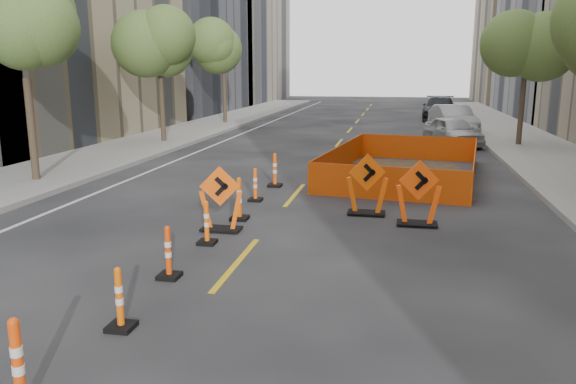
% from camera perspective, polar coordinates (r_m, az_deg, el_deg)
% --- Properties ---
extents(ground_plane, '(140.00, 140.00, 0.00)m').
position_cam_1_polar(ground_plane, '(7.31, -14.46, -17.42)').
color(ground_plane, black).
extents(sidewalk_left, '(4.00, 90.00, 0.15)m').
position_cam_1_polar(sidewalk_left, '(21.59, -22.44, 2.09)').
color(sidewalk_left, gray).
rests_on(sidewalk_left, ground).
extents(bld_left_d, '(12.00, 16.00, 14.00)m').
position_cam_1_polar(bld_left_d, '(49.20, -13.20, 16.07)').
color(bld_left_d, '#4C4C51').
rests_on(bld_left_d, ground).
extents(bld_left_e, '(12.00, 20.00, 20.00)m').
position_cam_1_polar(bld_left_e, '(64.74, -7.10, 18.00)').
color(bld_left_e, gray).
rests_on(bld_left_e, ground).
extents(bld_right_e, '(12.00, 14.00, 16.00)m').
position_cam_1_polar(bld_right_e, '(65.95, 24.43, 15.17)').
color(bld_right_e, tan).
rests_on(bld_right_e, ground).
extents(tree_l_b, '(2.80, 2.80, 5.95)m').
position_cam_1_polar(tree_l_b, '(19.34, -25.36, 14.03)').
color(tree_l_b, '#382B1E').
rests_on(tree_l_b, ground).
extents(tree_l_c, '(2.80, 2.80, 5.95)m').
position_cam_1_polar(tree_l_c, '(28.06, -12.93, 14.02)').
color(tree_l_c, '#382B1E').
rests_on(tree_l_c, ground).
extents(tree_l_d, '(2.80, 2.80, 5.95)m').
position_cam_1_polar(tree_l_d, '(37.43, -6.55, 13.76)').
color(tree_l_d, '#382B1E').
rests_on(tree_l_d, ground).
extents(tree_r_c, '(2.80, 2.80, 5.95)m').
position_cam_1_polar(tree_r_c, '(28.23, 23.10, 13.35)').
color(tree_r_c, '#382B1E').
rests_on(tree_r_c, ground).
extents(channelizer_2, '(0.43, 0.43, 1.08)m').
position_cam_1_polar(channelizer_2, '(6.80, -25.75, -15.56)').
color(channelizer_2, '#E94209').
rests_on(channelizer_2, ground).
extents(channelizer_3, '(0.36, 0.36, 0.92)m').
position_cam_1_polar(channelizer_3, '(8.29, -16.76, -10.31)').
color(channelizer_3, '#E25A09').
rests_on(channelizer_3, ground).
extents(channelizer_4, '(0.37, 0.37, 0.95)m').
position_cam_1_polar(channelizer_4, '(10.02, -12.08, -5.99)').
color(channelizer_4, '#DC3D09').
rests_on(channelizer_4, ground).
extents(channelizer_5, '(0.37, 0.37, 0.93)m').
position_cam_1_polar(channelizer_5, '(11.79, -8.27, -3.08)').
color(channelizer_5, '#F7570A').
rests_on(channelizer_5, ground).
extents(channelizer_6, '(0.41, 0.41, 1.05)m').
position_cam_1_polar(channelizer_6, '(13.58, -4.98, -0.67)').
color(channelizer_6, '#D95709').
rests_on(channelizer_6, ground).
extents(channelizer_7, '(0.37, 0.37, 0.93)m').
position_cam_1_polar(channelizer_7, '(15.50, -3.34, 0.76)').
color(channelizer_7, '#FF550A').
rests_on(channelizer_7, ground).
extents(channelizer_8, '(0.42, 0.42, 1.06)m').
position_cam_1_polar(channelizer_8, '(17.37, -1.35, 2.26)').
color(channelizer_8, '#DE4D09').
rests_on(channelizer_8, ground).
extents(chevron_sign_left, '(1.11, 0.82, 1.49)m').
position_cam_1_polar(chevron_sign_left, '(12.64, -6.86, -0.69)').
color(chevron_sign_left, '#EB5109').
rests_on(chevron_sign_left, ground).
extents(chevron_sign_center, '(1.19, 0.96, 1.55)m').
position_cam_1_polar(chevron_sign_center, '(14.09, 8.04, 0.78)').
color(chevron_sign_center, '#E05109').
rests_on(chevron_sign_center, ground).
extents(chevron_sign_right, '(1.16, 0.87, 1.55)m').
position_cam_1_polar(chevron_sign_right, '(13.32, 13.12, -0.11)').
color(chevron_sign_right, '#FF4A0A').
rests_on(chevron_sign_right, ground).
extents(safety_fence, '(5.49, 8.20, 0.96)m').
position_cam_1_polar(safety_fence, '(19.53, 11.76, 2.98)').
color(safety_fence, '#FF4B0D').
rests_on(safety_fence, ground).
extents(parked_car_near, '(2.97, 4.35, 1.38)m').
position_cam_1_polar(parked_car_near, '(28.00, 16.38, 5.96)').
color(parked_car_near, '#B9B9BB').
rests_on(parked_car_near, ground).
extents(parked_car_mid, '(2.58, 5.11, 1.61)m').
position_cam_1_polar(parked_car_mid, '(33.05, 16.40, 7.07)').
color(parked_car_mid, '#9B9A9F').
rests_on(parked_car_mid, ground).
extents(parked_car_far, '(2.66, 5.87, 1.67)m').
position_cam_1_polar(parked_car_far, '(41.68, 15.16, 8.19)').
color(parked_car_far, black).
rests_on(parked_car_far, ground).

